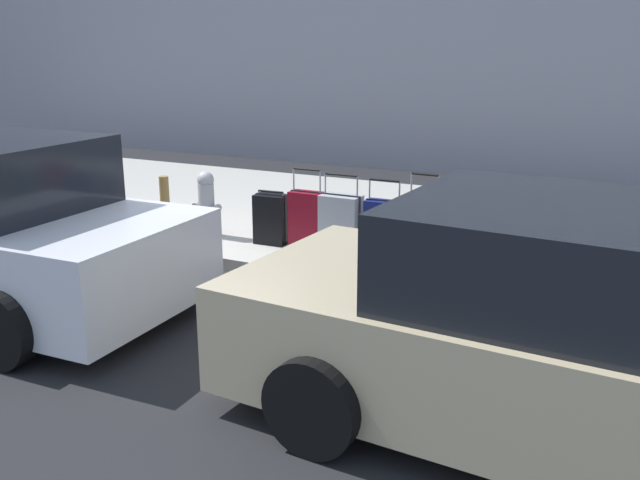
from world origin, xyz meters
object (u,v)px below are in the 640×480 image
Objects in this scene: suitcase_teal_1 at (468,243)px; fire_hydrant at (206,202)px; suitcase_silver_4 at (341,226)px; suitcase_maroon_5 at (307,220)px; suitcase_red_2 at (423,233)px; suitcase_olive_0 at (520,248)px; suitcase_black_6 at (271,219)px; bollard_post at (165,205)px; parked_car_beige_0 at (603,339)px; suitcase_navy_3 at (383,231)px.

fire_hydrant is at bearing 1.35° from suitcase_teal_1.
suitcase_silver_4 is 1.00× the size of suitcase_maroon_5.
suitcase_maroon_5 is at bearing 0.05° from suitcase_teal_1.
suitcase_maroon_5 is (1.45, -0.10, -0.04)m from suitcase_red_2.
suitcase_red_2 reaches higher than suitcase_olive_0.
suitcase_black_6 is (2.39, 0.04, -0.00)m from suitcase_teal_1.
fire_hydrant is (0.91, 0.04, 0.13)m from suitcase_black_6.
suitcase_black_6 is (1.91, -0.07, -0.08)m from suitcase_red_2.
suitcase_silver_4 is (0.95, 0.03, -0.02)m from suitcase_red_2.
bollard_post reaches higher than suitcase_black_6.
suitcase_teal_1 is 1.28× the size of bollard_post.
parked_car_beige_0 is at bearing 145.68° from suitcase_black_6.
suitcase_silver_4 is 3.94m from parked_car_beige_0.
suitcase_teal_1 is 1.01× the size of suitcase_navy_3.
suitcase_olive_0 is 0.97× the size of suitcase_navy_3.
suitcase_navy_3 is 2.37m from fire_hydrant.
fire_hydrant is at bearing -28.63° from parked_car_beige_0.
suitcase_red_2 is 2.82m from fire_hydrant.
suitcase_maroon_5 is at bearing -38.12° from parked_car_beige_0.
suitcase_olive_0 is 2.93m from suitcase_black_6.
parked_car_beige_0 is (-2.96, 2.58, 0.23)m from suitcase_silver_4.
bollard_post is (3.82, 0.23, 0.06)m from suitcase_teal_1.
bollard_post is (1.44, 0.19, 0.07)m from suitcase_black_6.
suitcase_olive_0 is 1.01m from suitcase_red_2.
suitcase_red_2 is at bearing 179.42° from fire_hydrant.
fire_hydrant is at bearing -0.58° from suitcase_red_2.
suitcase_maroon_5 is (0.50, -0.14, -0.02)m from suitcase_silver_4.
fire_hydrant is (1.87, -0.06, 0.07)m from suitcase_silver_4.
bollard_post is 0.15× the size of parked_car_beige_0.
suitcase_red_2 is 1.11× the size of suitcase_navy_3.
suitcase_silver_4 is at bearing 178.17° from fire_hydrant.
bollard_post is (1.90, 0.23, 0.03)m from suitcase_maroon_5.
suitcase_red_2 is (1.01, 0.05, 0.05)m from suitcase_olive_0.
suitcase_silver_4 is at bearing -41.06° from parked_car_beige_0.
suitcase_silver_4 is (0.50, 0.03, 0.01)m from suitcase_navy_3.
parked_car_beige_0 is (-5.37, 2.49, 0.22)m from bollard_post.
suitcase_teal_1 is 1.15× the size of fire_hydrant.
suitcase_teal_1 reaches higher than suitcase_black_6.
bollard_post is (3.35, 0.12, -0.01)m from suitcase_red_2.
suitcase_maroon_5 is 1.45× the size of suitcase_black_6.
suitcase_maroon_5 reaches higher than bollard_post.
suitcase_red_2 reaches higher than bollard_post.
suitcase_olive_0 is 1.23× the size of bollard_post.
suitcase_teal_1 is 0.91× the size of suitcase_red_2.
suitcase_maroon_5 reaches higher than suitcase_navy_3.
suitcase_olive_0 is at bearing 179.56° from suitcase_black_6.
suitcase_navy_3 is at bearing 1.75° from suitcase_olive_0.
parked_car_beige_0 is at bearing 110.66° from suitcase_olive_0.
parked_car_beige_0 reaches higher than suitcase_maroon_5.
suitcase_black_6 is (0.47, 0.03, -0.04)m from suitcase_maroon_5.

